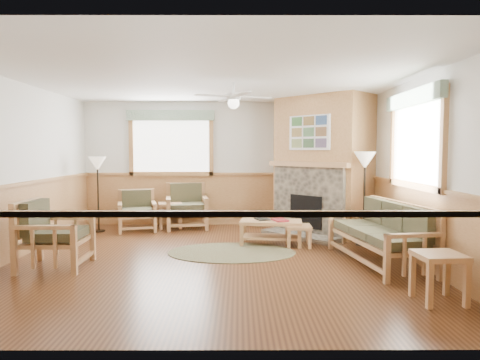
{
  "coord_description": "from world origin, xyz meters",
  "views": [
    {
      "loc": [
        0.38,
        -6.42,
        1.65
      ],
      "look_at": [
        0.4,
        0.7,
        1.15
      ],
      "focal_mm": 32.0,
      "sensor_mm": 36.0,
      "label": 1
    }
  ],
  "objects_px": {
    "sofa": "(379,233)",
    "coffee_table": "(271,232)",
    "floor_lamp_right": "(364,198)",
    "end_table_chairs": "(170,215)",
    "armchair_left": "(56,234)",
    "footstool": "(298,236)",
    "armchair_back_right": "(187,206)",
    "end_table_sofa": "(439,278)",
    "floor_lamp_left": "(98,194)",
    "armchair_back_left": "(137,211)"
  },
  "relations": [
    {
      "from": "sofa",
      "to": "coffee_table",
      "type": "relative_size",
      "value": 1.82
    },
    {
      "from": "coffee_table",
      "to": "floor_lamp_right",
      "type": "distance_m",
      "value": 1.72
    },
    {
      "from": "end_table_chairs",
      "to": "coffee_table",
      "type": "bearing_deg",
      "value": -38.19
    },
    {
      "from": "armchair_left",
      "to": "footstool",
      "type": "height_order",
      "value": "armchair_left"
    },
    {
      "from": "armchair_back_right",
      "to": "coffee_table",
      "type": "xyz_separation_m",
      "value": [
        1.66,
        -1.59,
        -0.26
      ]
    },
    {
      "from": "armchair_back_right",
      "to": "footstool",
      "type": "xyz_separation_m",
      "value": [
        2.12,
        -1.75,
        -0.29
      ]
    },
    {
      "from": "armchair_back_right",
      "to": "sofa",
      "type": "bearing_deg",
      "value": -51.63
    },
    {
      "from": "armchair_back_right",
      "to": "end_table_sofa",
      "type": "height_order",
      "value": "armchair_back_right"
    },
    {
      "from": "sofa",
      "to": "floor_lamp_right",
      "type": "height_order",
      "value": "floor_lamp_right"
    },
    {
      "from": "footstool",
      "to": "end_table_sofa",
      "type": "bearing_deg",
      "value": -66.74
    },
    {
      "from": "end_table_sofa",
      "to": "floor_lamp_right",
      "type": "bearing_deg",
      "value": 90.0
    },
    {
      "from": "armchair_left",
      "to": "floor_lamp_left",
      "type": "relative_size",
      "value": 0.63
    },
    {
      "from": "armchair_left",
      "to": "coffee_table",
      "type": "relative_size",
      "value": 0.9
    },
    {
      "from": "sofa",
      "to": "coffee_table",
      "type": "height_order",
      "value": "sofa"
    },
    {
      "from": "armchair_left",
      "to": "floor_lamp_right",
      "type": "distance_m",
      "value": 4.96
    },
    {
      "from": "sofa",
      "to": "footstool",
      "type": "bearing_deg",
      "value": -145.49
    },
    {
      "from": "end_table_chairs",
      "to": "end_table_sofa",
      "type": "xyz_separation_m",
      "value": [
        3.62,
        -4.43,
        -0.0
      ]
    },
    {
      "from": "coffee_table",
      "to": "end_table_sofa",
      "type": "relative_size",
      "value": 1.98
    },
    {
      "from": "footstool",
      "to": "sofa",
      "type": "bearing_deg",
      "value": -46.46
    },
    {
      "from": "armchair_left",
      "to": "end_table_sofa",
      "type": "distance_m",
      "value": 4.95
    },
    {
      "from": "armchair_left",
      "to": "end_table_chairs",
      "type": "relative_size",
      "value": 1.78
    },
    {
      "from": "armchair_back_left",
      "to": "coffee_table",
      "type": "xyz_separation_m",
      "value": [
        2.64,
        -1.29,
        -0.2
      ]
    },
    {
      "from": "footstool",
      "to": "coffee_table",
      "type": "bearing_deg",
      "value": 160.64
    },
    {
      "from": "floor_lamp_left",
      "to": "floor_lamp_right",
      "type": "height_order",
      "value": "floor_lamp_right"
    },
    {
      "from": "end_table_sofa",
      "to": "footstool",
      "type": "distance_m",
      "value": 2.92
    },
    {
      "from": "end_table_chairs",
      "to": "sofa",
      "type": "bearing_deg",
      "value": -38.92
    },
    {
      "from": "footstool",
      "to": "floor_lamp_left",
      "type": "relative_size",
      "value": 0.28
    },
    {
      "from": "coffee_table",
      "to": "end_table_sofa",
      "type": "bearing_deg",
      "value": -53.82
    },
    {
      "from": "end_table_sofa",
      "to": "end_table_chairs",
      "type": "bearing_deg",
      "value": 129.3
    },
    {
      "from": "floor_lamp_right",
      "to": "coffee_table",
      "type": "bearing_deg",
      "value": 178.35
    },
    {
      "from": "armchair_back_left",
      "to": "coffee_table",
      "type": "relative_size",
      "value": 0.78
    },
    {
      "from": "end_table_sofa",
      "to": "footstool",
      "type": "height_order",
      "value": "end_table_sofa"
    },
    {
      "from": "armchair_back_right",
      "to": "floor_lamp_right",
      "type": "xyz_separation_m",
      "value": [
        3.27,
        -1.63,
        0.34
      ]
    },
    {
      "from": "footstool",
      "to": "floor_lamp_left",
      "type": "xyz_separation_m",
      "value": [
        -3.86,
        1.36,
        0.58
      ]
    },
    {
      "from": "coffee_table",
      "to": "end_table_chairs",
      "type": "relative_size",
      "value": 1.97
    },
    {
      "from": "armchair_left",
      "to": "coffee_table",
      "type": "distance_m",
      "value": 3.47
    },
    {
      "from": "sofa",
      "to": "armchair_left",
      "type": "height_order",
      "value": "armchair_left"
    },
    {
      "from": "armchair_back_left",
      "to": "end_table_chairs",
      "type": "relative_size",
      "value": 1.54
    },
    {
      "from": "sofa",
      "to": "floor_lamp_left",
      "type": "xyz_separation_m",
      "value": [
        -4.88,
        2.43,
        0.32
      ]
    },
    {
      "from": "armchair_back_left",
      "to": "floor_lamp_right",
      "type": "relative_size",
      "value": 0.51
    },
    {
      "from": "armchair_back_right",
      "to": "floor_lamp_left",
      "type": "height_order",
      "value": "floor_lamp_left"
    },
    {
      "from": "armchair_back_right",
      "to": "footstool",
      "type": "bearing_deg",
      "value": -49.19
    },
    {
      "from": "floor_lamp_left",
      "to": "armchair_back_left",
      "type": "bearing_deg",
      "value": 6.95
    },
    {
      "from": "floor_lamp_left",
      "to": "floor_lamp_right",
      "type": "relative_size",
      "value": 0.94
    },
    {
      "from": "armchair_back_left",
      "to": "coffee_table",
      "type": "distance_m",
      "value": 2.95
    },
    {
      "from": "armchair_back_left",
      "to": "end_table_sofa",
      "type": "xyz_separation_m",
      "value": [
        4.25,
        -4.13,
        -0.15
      ]
    },
    {
      "from": "sofa",
      "to": "armchair_back_left",
      "type": "relative_size",
      "value": 2.34
    },
    {
      "from": "floor_lamp_left",
      "to": "armchair_back_right",
      "type": "bearing_deg",
      "value": 12.52
    },
    {
      "from": "end_table_chairs",
      "to": "floor_lamp_right",
      "type": "xyz_separation_m",
      "value": [
        3.62,
        -1.63,
        0.55
      ]
    },
    {
      "from": "sofa",
      "to": "floor_lamp_right",
      "type": "relative_size",
      "value": 1.19
    }
  ]
}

